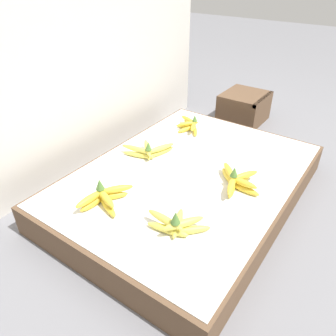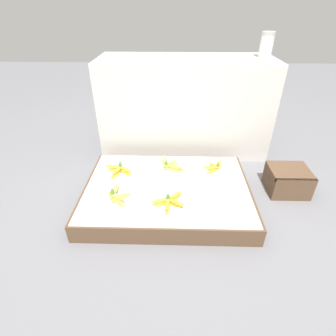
{
  "view_description": "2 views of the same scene",
  "coord_description": "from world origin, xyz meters",
  "px_view_note": "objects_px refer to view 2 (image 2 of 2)",
  "views": [
    {
      "loc": [
        -1.03,
        -0.61,
        0.93
      ],
      "look_at": [
        -0.05,
        0.08,
        0.16
      ],
      "focal_mm": 35.0,
      "sensor_mm": 36.0,
      "label": 1
    },
    {
      "loc": [
        0.05,
        -1.5,
        1.25
      ],
      "look_at": [
        0.0,
        0.08,
        0.23
      ],
      "focal_mm": 28.0,
      "sensor_mm": 36.0,
      "label": 2
    }
  ],
  "objects_px": {
    "banana_bunch_front_midleft": "(170,202)",
    "banana_bunch_middle_midleft": "(170,165)",
    "wooden_crate": "(288,180)",
    "foam_tray_white": "(138,58)",
    "banana_bunch_middle_left": "(119,170)",
    "banana_bunch_front_left": "(116,195)",
    "banana_bunch_middle_midright": "(215,167)",
    "glass_jar": "(267,45)"
  },
  "relations": [
    {
      "from": "glass_jar",
      "to": "foam_tray_white",
      "type": "xyz_separation_m",
      "value": [
        -1.05,
        -0.09,
        -0.09
      ]
    },
    {
      "from": "wooden_crate",
      "to": "banana_bunch_middle_midleft",
      "type": "bearing_deg",
      "value": 174.34
    },
    {
      "from": "wooden_crate",
      "to": "banana_bunch_front_midleft",
      "type": "bearing_deg",
      "value": -158.25
    },
    {
      "from": "banana_bunch_front_midleft",
      "to": "banana_bunch_middle_left",
      "type": "distance_m",
      "value": 0.53
    },
    {
      "from": "banana_bunch_front_left",
      "to": "banana_bunch_middle_midright",
      "type": "distance_m",
      "value": 0.79
    },
    {
      "from": "glass_jar",
      "to": "banana_bunch_middle_left",
      "type": "bearing_deg",
      "value": -148.16
    },
    {
      "from": "banana_bunch_middle_left",
      "to": "glass_jar",
      "type": "xyz_separation_m",
      "value": [
        1.16,
        0.72,
        0.77
      ]
    },
    {
      "from": "banana_bunch_front_left",
      "to": "glass_jar",
      "type": "height_order",
      "value": "glass_jar"
    },
    {
      "from": "wooden_crate",
      "to": "foam_tray_white",
      "type": "xyz_separation_m",
      "value": [
        -1.18,
        0.64,
        0.76
      ]
    },
    {
      "from": "banana_bunch_front_midleft",
      "to": "foam_tray_white",
      "type": "xyz_separation_m",
      "value": [
        -0.29,
        0.99,
        0.69
      ]
    },
    {
      "from": "banana_bunch_front_left",
      "to": "banana_bunch_middle_midright",
      "type": "xyz_separation_m",
      "value": [
        0.7,
        0.38,
        -0.01
      ]
    },
    {
      "from": "wooden_crate",
      "to": "banana_bunch_front_left",
      "type": "relative_size",
      "value": 1.33
    },
    {
      "from": "banana_bunch_middle_midright",
      "to": "foam_tray_white",
      "type": "xyz_separation_m",
      "value": [
        -0.63,
        0.56,
        0.69
      ]
    },
    {
      "from": "glass_jar",
      "to": "foam_tray_white",
      "type": "bearing_deg",
      "value": -175.36
    },
    {
      "from": "wooden_crate",
      "to": "glass_jar",
      "type": "distance_m",
      "value": 1.12
    },
    {
      "from": "banana_bunch_front_left",
      "to": "banana_bunch_middle_midright",
      "type": "relative_size",
      "value": 1.22
    },
    {
      "from": "banana_bunch_front_midleft",
      "to": "foam_tray_white",
      "type": "bearing_deg",
      "value": 106.1
    },
    {
      "from": "banana_bunch_middle_left",
      "to": "foam_tray_white",
      "type": "distance_m",
      "value": 0.94
    },
    {
      "from": "banana_bunch_front_left",
      "to": "foam_tray_white",
      "type": "bearing_deg",
      "value": 85.8
    },
    {
      "from": "banana_bunch_middle_midright",
      "to": "foam_tray_white",
      "type": "relative_size",
      "value": 0.88
    },
    {
      "from": "banana_bunch_front_midleft",
      "to": "glass_jar",
      "type": "distance_m",
      "value": 1.53
    },
    {
      "from": "banana_bunch_front_left",
      "to": "banana_bunch_middle_left",
      "type": "distance_m",
      "value": 0.31
    },
    {
      "from": "banana_bunch_middle_midright",
      "to": "glass_jar",
      "type": "height_order",
      "value": "glass_jar"
    },
    {
      "from": "banana_bunch_front_left",
      "to": "banana_bunch_middle_midleft",
      "type": "relative_size",
      "value": 1.06
    },
    {
      "from": "banana_bunch_middle_left",
      "to": "foam_tray_white",
      "type": "xyz_separation_m",
      "value": [
        0.11,
        0.63,
        0.68
      ]
    },
    {
      "from": "banana_bunch_front_midleft",
      "to": "banana_bunch_middle_midleft",
      "type": "distance_m",
      "value": 0.44
    },
    {
      "from": "banana_bunch_front_left",
      "to": "foam_tray_white",
      "type": "xyz_separation_m",
      "value": [
        0.07,
        0.94,
        0.69
      ]
    },
    {
      "from": "banana_bunch_front_midleft",
      "to": "banana_bunch_middle_left",
      "type": "relative_size",
      "value": 0.98
    },
    {
      "from": "wooden_crate",
      "to": "banana_bunch_middle_midright",
      "type": "bearing_deg",
      "value": 171.77
    },
    {
      "from": "banana_bunch_middle_midright",
      "to": "glass_jar",
      "type": "xyz_separation_m",
      "value": [
        0.42,
        0.64,
        0.78
      ]
    },
    {
      "from": "banana_bunch_middle_left",
      "to": "glass_jar",
      "type": "relative_size",
      "value": 1.16
    },
    {
      "from": "banana_bunch_front_left",
      "to": "glass_jar",
      "type": "relative_size",
      "value": 1.13
    },
    {
      "from": "banana_bunch_front_left",
      "to": "banana_bunch_middle_left",
      "type": "height_order",
      "value": "same"
    },
    {
      "from": "wooden_crate",
      "to": "banana_bunch_middle_midright",
      "type": "height_order",
      "value": "banana_bunch_middle_midright"
    },
    {
      "from": "glass_jar",
      "to": "wooden_crate",
      "type": "bearing_deg",
      "value": -80.31
    },
    {
      "from": "banana_bunch_front_midleft",
      "to": "banana_bunch_middle_midleft",
      "type": "xyz_separation_m",
      "value": [
        -0.01,
        0.44,
        -0.0
      ]
    },
    {
      "from": "foam_tray_white",
      "to": "banana_bunch_middle_midleft",
      "type": "bearing_deg",
      "value": -63.1
    },
    {
      "from": "banana_bunch_front_left",
      "to": "banana_bunch_front_midleft",
      "type": "distance_m",
      "value": 0.36
    },
    {
      "from": "banana_bunch_middle_left",
      "to": "banana_bunch_middle_midleft",
      "type": "bearing_deg",
      "value": 12.68
    },
    {
      "from": "banana_bunch_front_left",
      "to": "foam_tray_white",
      "type": "height_order",
      "value": "foam_tray_white"
    },
    {
      "from": "banana_bunch_front_midleft",
      "to": "banana_bunch_middle_midright",
      "type": "bearing_deg",
      "value": 51.78
    },
    {
      "from": "wooden_crate",
      "to": "banana_bunch_middle_left",
      "type": "xyz_separation_m",
      "value": [
        -1.28,
        0.0,
        0.07
      ]
    }
  ]
}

